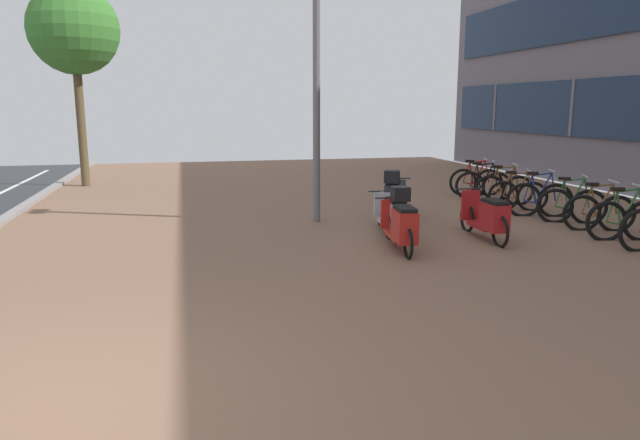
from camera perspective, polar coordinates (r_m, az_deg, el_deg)
The scene contains 15 objects.
ground at distance 4.85m, azimuth -8.64°, elevation -16.97°, with size 21.00×40.00×0.13m.
bicycle_rack_02 at distance 11.10m, azimuth 27.87°, elevation -0.02°, with size 1.33×0.47×0.99m.
bicycle_rack_03 at distance 11.73m, azimuth 25.86°, elevation 0.66°, with size 1.28×0.53×0.96m.
bicycle_rack_04 at distance 12.30m, azimuth 23.60°, elevation 1.31°, with size 1.24×0.62×0.98m.
bicycle_rack_05 at distance 12.78m, azimuth 20.85°, elevation 1.90°, with size 1.32×0.55×1.01m.
bicycle_rack_06 at distance 13.39m, azimuth 18.94°, elevation 2.32°, with size 1.20×0.59×0.93m.
bicycle_rack_07 at distance 14.08m, azimuth 17.72°, elevation 2.87°, with size 1.33×0.54×0.99m.
bicycle_rack_08 at distance 14.67m, azimuth 15.85°, elevation 3.30°, with size 1.25×0.67×0.99m.
bicycle_rack_09 at distance 15.42m, azimuth 15.15°, elevation 3.68°, with size 1.31×0.56×0.98m.
scooter_near at distance 10.20m, azimuth 7.24°, elevation 0.79°, with size 0.52×1.68×0.96m.
scooter_mid at distance 10.20m, azimuth 16.21°, elevation 0.27°, with size 0.52×1.78×0.83m.
scooter_far at distance 11.83m, azimuth 7.31°, elevation 2.42°, with size 0.98×1.55×1.05m.
scooter_extra at distance 9.17m, azimuth 8.01°, elevation -0.59°, with size 0.58×1.82×0.77m.
lamp_post at distance 11.26m, azimuth -0.35°, elevation 15.37°, with size 0.20×0.52×5.51m.
street_tree at distance 17.91m, azimuth -23.14°, elevation 16.83°, with size 2.44×2.44×5.53m.
Camera 1 is at (1.13, -4.27, 2.25)m, focal length 32.40 mm.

